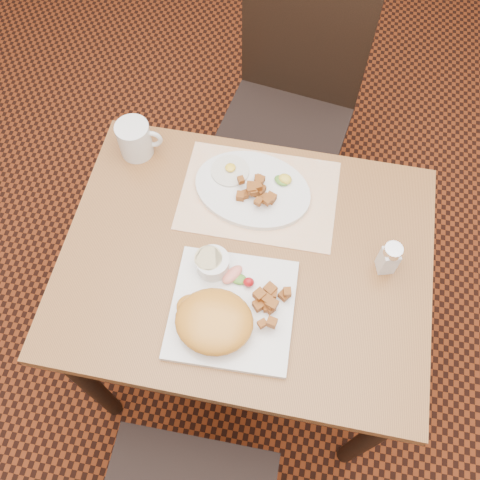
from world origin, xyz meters
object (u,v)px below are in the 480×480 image
(plate_square, at_px, (232,309))
(salt_shaker, at_px, (389,258))
(table, at_px, (246,275))
(coffee_mug, at_px, (136,139))
(plate_oval, at_px, (253,189))
(chair_far, at_px, (291,100))

(plate_square, bearing_deg, salt_shaker, 27.82)
(table, height_order, coffee_mug, coffee_mug)
(plate_oval, relative_size, coffee_mug, 2.55)
(coffee_mug, bearing_deg, chair_far, 51.01)
(plate_oval, bearing_deg, table, -84.36)
(table, distance_m, coffee_mug, 0.46)
(plate_square, xyz_separation_m, coffee_mug, (-0.34, 0.40, 0.04))
(chair_far, xyz_separation_m, plate_square, (-0.03, -0.86, 0.22))
(table, height_order, plate_oval, plate_oval)
(chair_far, distance_m, plate_oval, 0.57)
(table, relative_size, plate_oval, 2.96)
(plate_oval, xyz_separation_m, coffee_mug, (-0.33, 0.07, 0.04))
(plate_square, height_order, coffee_mug, coffee_mug)
(salt_shaker, bearing_deg, plate_square, -152.18)
(coffee_mug, bearing_deg, plate_square, -49.63)
(table, bearing_deg, salt_shaker, 6.15)
(table, relative_size, coffee_mug, 7.54)
(plate_oval, relative_size, salt_shaker, 3.05)
(plate_square, xyz_separation_m, plate_oval, (-0.01, 0.33, 0.00))
(coffee_mug, bearing_deg, salt_shaker, -18.23)
(salt_shaker, bearing_deg, coffee_mug, 161.77)
(table, height_order, salt_shaker, salt_shaker)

